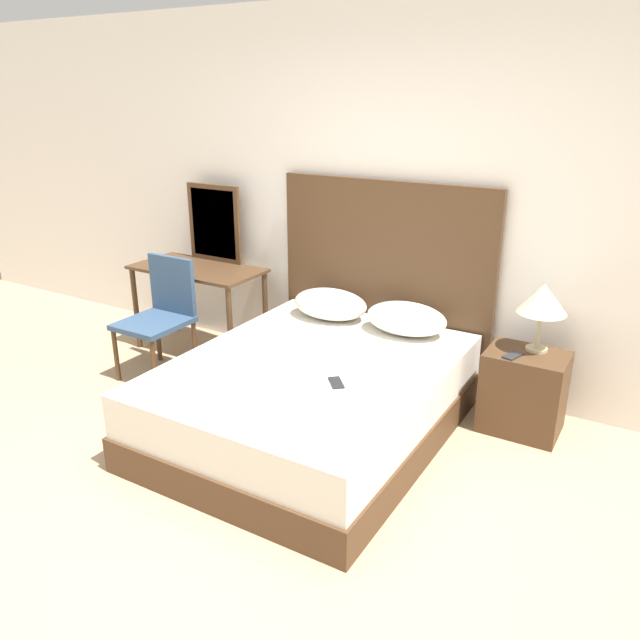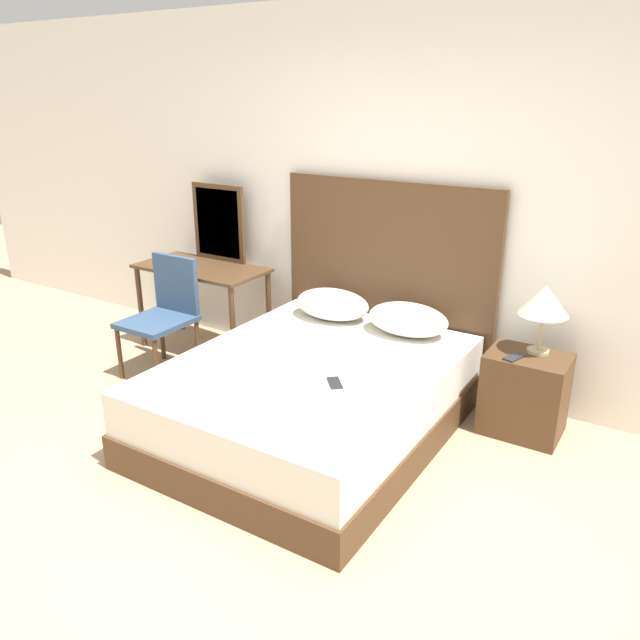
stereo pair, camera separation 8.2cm
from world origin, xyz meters
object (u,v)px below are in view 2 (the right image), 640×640
Objects in this scene: nightstand at (524,394)px; chair at (165,309)px; phone_on_nightstand at (514,357)px; phone_on_bed at (335,383)px; vanity_desk at (202,279)px; table_lamp at (544,301)px; bed at (312,398)px.

nightstand is 0.60× the size of chair.
phone_on_nightstand is at bearing -126.67° from nightstand.
phone_on_bed is 2.01m from vanity_desk.
table_lamp is 0.41× the size of vanity_desk.
bed is at bearing 146.55° from phone_on_bed.
bed is 12.28× the size of phone_on_nightstand.
phone_on_nightstand is at bearing 30.26° from bed.
vanity_desk reaches higher than nightstand.
table_lamp is 2.71× the size of phone_on_nightstand.
nightstand is 1.22× the size of table_lamp.
chair is (-2.67, -0.59, -0.37)m from table_lamp.
phone_on_bed is 1.15m from phone_on_nightstand.
chair is (-2.57, -0.42, -0.04)m from phone_on_nightstand.
phone_on_bed reaches higher than bed.
table_lamp is 0.49× the size of chair.
chair reaches higher than phone_on_bed.
nightstand is at bearing 46.11° from phone_on_bed.
table_lamp is 2.76m from chair.
phone_on_bed is at bearing -33.45° from bed.
vanity_desk is 0.49m from chair.
bed is 4.53× the size of table_lamp.
phone_on_bed is 0.36× the size of table_lamp.
nightstand reaches higher than phone_on_bed.
bed is 1.57m from table_lamp.
phone_on_nightstand is (-0.10, -0.17, -0.34)m from table_lamp.
phone_on_nightstand is (-0.07, -0.09, 0.28)m from nightstand.
vanity_desk is (-2.71, -0.11, -0.26)m from table_lamp.
phone_on_nightstand is at bearing -121.16° from table_lamp.
vanity_desk reaches higher than phone_on_nightstand.
phone_on_bed is at bearing -12.73° from chair.
bed is 1.72m from vanity_desk.
table_lamp is 2.72m from vanity_desk.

